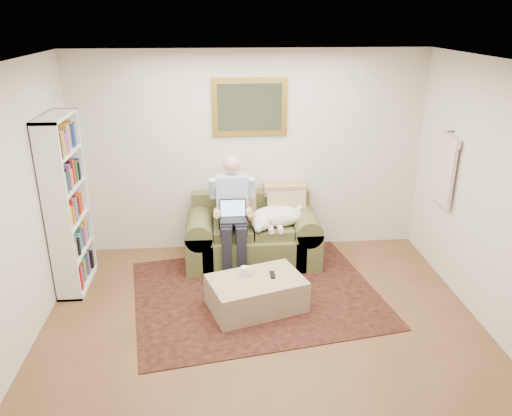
{
  "coord_description": "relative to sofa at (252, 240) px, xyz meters",
  "views": [
    {
      "loc": [
        -0.41,
        -3.72,
        2.99
      ],
      "look_at": [
        0.0,
        1.46,
        0.95
      ],
      "focal_mm": 35.0,
      "sensor_mm": 36.0,
      "label": 1
    }
  ],
  "objects": [
    {
      "name": "sleeping_dog",
      "position": [
        0.3,
        -0.08,
        0.35
      ],
      "size": [
        0.68,
        0.43,
        0.25
      ],
      "primitive_type": null,
      "color": "white",
      "rests_on": "sofa"
    },
    {
      "name": "seated_man",
      "position": [
        -0.25,
        -0.15,
        0.41
      ],
      "size": [
        0.55,
        0.78,
        1.4
      ],
      "primitive_type": null,
      "color": "#8C99D8",
      "rests_on": "sofa"
    },
    {
      "name": "wall_mirror",
      "position": [
        0.0,
        0.43,
        1.61
      ],
      "size": [
        0.94,
        0.04,
        0.72
      ],
      "color": "gold",
      "rests_on": "room_shell"
    },
    {
      "name": "sofa",
      "position": [
        0.0,
        0.0,
        0.0
      ],
      "size": [
        1.66,
        0.84,
        1.0
      ],
      "color": "#50562D",
      "rests_on": "room_shell"
    },
    {
      "name": "ottoman",
      "position": [
        -0.04,
        -1.13,
        -0.11
      ],
      "size": [
        1.12,
        0.89,
        0.36
      ],
      "primitive_type": "cube",
      "rotation": [
        0.0,
        0.0,
        0.31
      ],
      "color": "#9E8869",
      "rests_on": "room_shell"
    },
    {
      "name": "laptop",
      "position": [
        -0.25,
        -0.22,
        0.45
      ],
      "size": [
        0.32,
        0.26,
        0.23
      ],
      "color": "black",
      "rests_on": "seated_man"
    },
    {
      "name": "rug",
      "position": [
        -0.02,
        -0.84,
        -0.28
      ],
      "size": [
        3.01,
        2.57,
        0.01
      ],
      "primitive_type": "cube",
      "rotation": [
        0.0,
        0.0,
        0.17
      ],
      "color": "black",
      "rests_on": "room_shell"
    },
    {
      "name": "hanging_shirt",
      "position": [
        2.19,
        -0.45,
        1.06
      ],
      "size": [
        0.06,
        0.52,
        0.9
      ],
      "primitive_type": null,
      "color": "beige",
      "rests_on": "room_shell"
    },
    {
      "name": "coffee_mug",
      "position": [
        -0.16,
        -1.04,
        0.12
      ],
      "size": [
        0.08,
        0.08,
        0.1
      ],
      "primitive_type": "cylinder",
      "color": "white",
      "rests_on": "ottoman"
    },
    {
      "name": "room_shell",
      "position": [
        -0.0,
        -1.69,
        1.01
      ],
      "size": [
        4.51,
        5.0,
        2.61
      ],
      "color": "brown",
      "rests_on": "ground"
    },
    {
      "name": "bookshelf",
      "position": [
        -2.1,
        -0.45,
        0.71
      ],
      "size": [
        0.28,
        0.8,
        2.0
      ],
      "primitive_type": null,
      "color": "white",
      "rests_on": "room_shell"
    },
    {
      "name": "tv_remote",
      "position": [
        0.14,
        -1.07,
        0.08
      ],
      "size": [
        0.05,
        0.15,
        0.02
      ],
      "primitive_type": "cube",
      "rotation": [
        0.0,
        0.0,
        -0.01
      ],
      "color": "black",
      "rests_on": "ottoman"
    }
  ]
}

